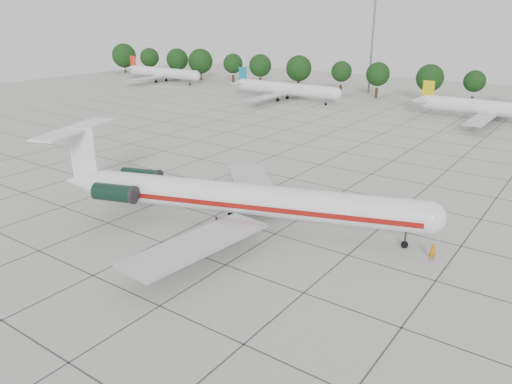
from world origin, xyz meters
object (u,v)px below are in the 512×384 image
(bg_airliner_c, at_px, (494,109))
(floodlight_mast, at_px, (373,38))
(bg_airliner_a, at_px, (163,73))
(main_airliner, at_px, (230,197))
(ground_crew, at_px, (432,252))
(bg_airliner_b, at_px, (285,89))

(bg_airliner_c, height_order, floodlight_mast, floodlight_mast)
(bg_airliner_a, xyz_separation_m, bg_airliner_c, (97.51, -5.18, 0.00))
(main_airliner, height_order, bg_airliner_a, main_airliner)
(main_airliner, bearing_deg, bg_airliner_a, 119.51)
(ground_crew, bearing_deg, main_airliner, -2.24)
(floodlight_mast, bearing_deg, bg_airliner_a, -163.85)
(main_airliner, xyz_separation_m, ground_crew, (19.30, 4.72, -2.52))
(main_airliner, distance_m, bg_airliner_c, 71.18)
(ground_crew, height_order, bg_airliner_b, bg_airliner_b)
(ground_crew, xyz_separation_m, bg_airliner_b, (-56.19, 64.14, 2.08))
(bg_airliner_b, bearing_deg, ground_crew, -48.78)
(bg_airliner_a, distance_m, bg_airliner_c, 97.65)
(bg_airliner_a, xyz_separation_m, bg_airliner_b, (49.64, -6.64, 0.00))
(main_airliner, height_order, ground_crew, main_airliner)
(main_airliner, height_order, bg_airliner_b, main_airliner)
(bg_airliner_a, bearing_deg, ground_crew, -33.78)
(main_airliner, bearing_deg, bg_airliner_b, 98.79)
(ground_crew, bearing_deg, bg_airliner_b, -64.78)
(ground_crew, distance_m, bg_airliner_c, 66.16)
(bg_airliner_c, bearing_deg, bg_airliner_a, 176.96)
(main_airliner, xyz_separation_m, bg_airliner_a, (-86.52, 75.51, -0.44))
(main_airliner, height_order, bg_airliner_c, main_airliner)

